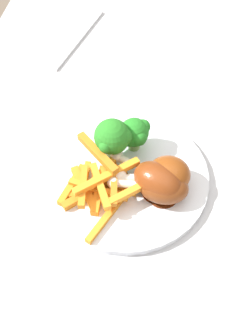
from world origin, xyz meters
The scene contains 10 objects.
ground_plane centered at (0.00, 0.00, 0.00)m, with size 6.00×6.00×0.00m, color #6B5B4C.
dining_table centered at (0.00, 0.00, 0.63)m, with size 1.27×0.73×0.73m.
dinner_plate centered at (0.02, 0.04, 0.73)m, with size 0.25×0.25×0.01m, color silver.
broccoli_floret_front centered at (0.05, 0.07, 0.79)m, with size 0.06×0.06×0.08m.
broccoli_floret_middle centered at (0.07, 0.04, 0.77)m, with size 0.05×0.05×0.06m.
carrot_fries_pile centered at (-0.02, 0.07, 0.75)m, with size 0.16×0.13×0.04m.
chicken_drumstick_near centered at (-0.01, -0.01, 0.76)m, with size 0.05×0.12×0.04m.
chicken_drumstick_far centered at (0.01, -0.02, 0.76)m, with size 0.07×0.12×0.05m.
chicken_drumstick_extra centered at (0.01, -0.01, 0.76)m, with size 0.08×0.12×0.05m.
fork centered at (0.32, 0.19, 0.73)m, with size 0.19×0.01×0.01m, color silver.
Camera 1 is at (-0.35, -0.03, 1.30)m, focal length 48.07 mm.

